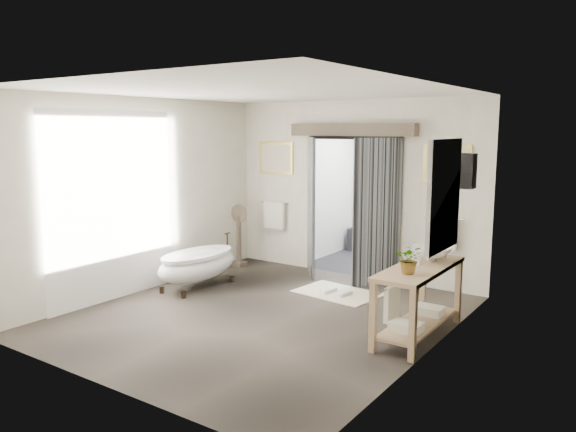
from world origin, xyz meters
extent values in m
plane|color=#4F463D|center=(0.00, 0.00, 0.00)|extent=(5.00, 5.00, 0.00)
cube|color=beige|center=(0.00, -2.50, 1.45)|extent=(4.50, 0.02, 2.90)
cube|color=beige|center=(-2.25, 0.00, 1.45)|extent=(0.02, 5.00, 2.90)
cube|color=beige|center=(2.25, 0.00, 1.45)|extent=(0.02, 5.00, 2.90)
cube|color=beige|center=(-1.52, 2.50, 1.45)|extent=(1.45, 0.02, 2.90)
cube|color=beige|center=(1.52, 2.50, 1.45)|extent=(1.45, 0.02, 2.90)
cube|color=beige|center=(0.00, 2.50, 2.60)|extent=(1.60, 0.02, 0.60)
cube|color=silver|center=(0.00, 0.00, 2.90)|extent=(4.50, 5.00, 0.02)
cube|color=silver|center=(-2.20, -0.60, 1.35)|extent=(0.02, 2.20, 2.70)
cube|color=gray|center=(2.23, 0.44, 1.70)|extent=(0.05, 0.95, 1.25)
cube|color=silver|center=(2.19, 0.44, 1.70)|extent=(0.01, 0.80, 1.10)
cube|color=black|center=(2.13, 1.55, 1.90)|extent=(0.20, 0.20, 0.45)
sphere|color=#FFCC8C|center=(2.13, 1.55, 1.90)|extent=(0.10, 0.10, 0.10)
cube|color=#24242A|center=(0.00, 3.50, 0.01)|extent=(2.20, 2.00, 0.01)
cube|color=silver|center=(0.00, 3.50, 2.50)|extent=(2.20, 2.00, 0.02)
cube|color=white|center=(0.00, 4.50, 1.25)|extent=(2.20, 0.02, 2.50)
cube|color=white|center=(-1.10, 3.50, 1.25)|extent=(0.02, 2.00, 2.50)
cube|color=white|center=(1.10, 3.50, 1.25)|extent=(0.02, 2.00, 2.50)
cube|color=#24242A|center=(0.00, 4.32, 0.23)|extent=(2.00, 0.35, 0.45)
cylinder|color=silver|center=(-0.40, 4.47, 1.60)|extent=(0.40, 0.03, 0.40)
cylinder|color=silver|center=(0.40, 4.47, 1.60)|extent=(0.40, 0.03, 0.40)
cube|color=black|center=(-0.80, 2.50, 1.15)|extent=(0.07, 0.10, 2.30)
cube|color=black|center=(0.80, 2.50, 1.15)|extent=(0.07, 0.10, 2.30)
cube|color=black|center=(0.00, 2.50, 2.30)|extent=(1.67, 0.10, 0.07)
cube|color=black|center=(-0.60, 2.15, 1.15)|extent=(0.53, 0.65, 2.30)
cube|color=black|center=(0.60, 2.15, 1.15)|extent=(0.53, 0.65, 2.30)
cube|color=brown|center=(0.00, 2.40, 2.42)|extent=(2.20, 0.20, 0.20)
cube|color=#CFB854|center=(-1.55, 2.48, 1.92)|extent=(0.72, 0.03, 0.57)
cube|color=silver|center=(-1.55, 2.46, 1.92)|extent=(0.62, 0.01, 0.47)
cube|color=#CFB854|center=(1.55, 2.48, 1.92)|extent=(0.72, 0.03, 0.57)
cube|color=silver|center=(1.55, 2.46, 1.92)|extent=(0.62, 0.01, 0.47)
cylinder|color=silver|center=(-1.55, 2.44, 1.12)|extent=(0.60, 0.02, 0.02)
cube|color=white|center=(-1.55, 2.42, 0.90)|extent=(0.42, 0.08, 0.48)
cylinder|color=silver|center=(1.55, 2.44, 1.12)|extent=(0.60, 0.02, 0.02)
cube|color=white|center=(1.55, 2.42, 0.90)|extent=(0.42, 0.08, 0.48)
cylinder|color=black|center=(-1.85, -0.05, 0.05)|extent=(0.07, 0.07, 0.11)
cylinder|color=black|center=(-1.39, -0.05, 0.05)|extent=(0.07, 0.07, 0.11)
cylinder|color=black|center=(-1.85, 1.03, 0.05)|extent=(0.07, 0.07, 0.11)
cylinder|color=black|center=(-1.39, 1.03, 0.05)|extent=(0.07, 0.07, 0.11)
ellipsoid|color=white|center=(-1.62, 0.49, 0.35)|extent=(0.69, 1.54, 0.49)
cylinder|color=black|center=(-1.62, 1.20, 0.65)|extent=(0.03, 0.03, 0.20)
cube|color=tan|center=(1.75, -0.30, 0.42)|extent=(0.07, 0.07, 0.85)
cube|color=tan|center=(2.21, -0.30, 0.42)|extent=(0.07, 0.07, 0.85)
cube|color=tan|center=(1.75, 1.18, 0.42)|extent=(0.07, 0.07, 0.85)
cube|color=tan|center=(2.21, 1.18, 0.42)|extent=(0.07, 0.07, 0.85)
cube|color=tan|center=(1.98, 0.44, 0.82)|extent=(0.55, 1.60, 0.05)
cube|color=tan|center=(1.98, 0.44, 0.16)|extent=(0.45, 1.50, 0.03)
cylinder|color=silver|center=(1.71, 0.44, 0.60)|extent=(0.02, 1.40, 0.02)
cube|color=white|center=(1.71, 0.29, 0.40)|extent=(0.06, 0.34, 0.42)
cube|color=white|center=(1.98, 0.09, 0.23)|extent=(0.35, 0.25, 0.10)
cube|color=white|center=(1.98, 0.79, 0.23)|extent=(0.35, 0.25, 0.10)
cube|color=brown|center=(-1.97, 1.92, 0.04)|extent=(0.21, 0.21, 0.08)
cylinder|color=brown|center=(-1.97, 1.92, 0.49)|extent=(0.09, 0.09, 0.83)
cylinder|color=silver|center=(-1.97, 1.94, 0.95)|extent=(0.29, 0.02, 0.29)
cylinder|color=brown|center=(-1.97, 1.92, 0.95)|extent=(0.33, 0.01, 0.33)
cube|color=#ECE0C6|center=(0.33, 1.44, 0.01)|extent=(1.28, 0.93, 0.01)
cube|color=silver|center=(0.22, 1.35, 0.04)|extent=(0.15, 0.30, 0.05)
cube|color=silver|center=(0.48, 1.35, 0.04)|extent=(0.15, 0.30, 0.05)
imported|color=white|center=(1.97, 0.81, 0.94)|extent=(0.65, 0.65, 0.17)
imported|color=gray|center=(2.00, 0.06, 1.01)|extent=(0.36, 0.33, 0.32)
imported|color=gray|center=(1.92, 0.49, 0.94)|extent=(0.09, 0.09, 0.18)
imported|color=gray|center=(1.90, 1.01, 0.94)|extent=(0.15, 0.15, 0.18)
camera|label=1|loc=(4.31, -5.67, 2.44)|focal=35.00mm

